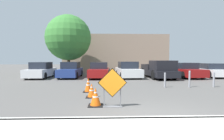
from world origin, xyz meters
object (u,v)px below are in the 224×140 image
at_px(traffic_cone_second, 92,91).
at_px(bollard_nearest, 165,80).
at_px(parked_car_second, 71,70).
at_px(pickup_truck, 159,70).
at_px(traffic_cone_nearest, 96,97).
at_px(parked_car_third, 99,71).
at_px(traffic_cone_third, 88,85).
at_px(road_closed_sign, 112,86).
at_px(parked_car_nearest, 41,71).
at_px(bollard_second, 189,79).
at_px(parked_car_sixth, 212,71).
at_px(parked_car_fifth, 185,70).
at_px(bollard_third, 214,79).
at_px(parked_car_fourth, 128,70).

distance_m(traffic_cone_second, bollard_nearest, 5.02).
xyz_separation_m(parked_car_second, pickup_truck, (8.21, -0.82, 0.06)).
relative_size(traffic_cone_nearest, parked_car_third, 0.15).
xyz_separation_m(traffic_cone_nearest, pickup_truck, (5.23, 9.47, 0.41)).
bearing_deg(traffic_cone_third, road_closed_sign, -68.75).
bearing_deg(pickup_truck, road_closed_sign, 61.72).
height_order(traffic_cone_second, parked_car_nearest, parked_car_nearest).
xyz_separation_m(road_closed_sign, bollard_second, (4.90, 4.33, -0.22)).
bearing_deg(parked_car_nearest, parked_car_second, -176.43).
bearing_deg(parked_car_sixth, traffic_cone_second, 42.79).
height_order(parked_car_nearest, bollard_nearest, parked_car_nearest).
height_order(road_closed_sign, parked_car_nearest, parked_car_nearest).
xyz_separation_m(parked_car_nearest, parked_car_fifth, (13.65, -0.06, -0.01)).
xyz_separation_m(traffic_cone_nearest, traffic_cone_second, (-0.26, 1.46, -0.02)).
bearing_deg(traffic_cone_third, parked_car_sixth, 33.60).
height_order(parked_car_sixth, bollard_third, parked_car_sixth).
distance_m(parked_car_second, parked_car_fifth, 10.92).
distance_m(parked_car_nearest, parked_car_fourth, 8.19).
relative_size(parked_car_third, bollard_third, 4.65).
xyz_separation_m(parked_car_nearest, bollard_third, (12.74, -6.00, -0.16)).
height_order(parked_car_fourth, parked_car_fifth, parked_car_fourth).
distance_m(traffic_cone_second, pickup_truck, 9.72).
distance_m(traffic_cone_third, bollard_nearest, 4.73).
height_order(traffic_cone_nearest, parked_car_third, parked_car_third).
distance_m(traffic_cone_nearest, pickup_truck, 10.82).
bearing_deg(bollard_nearest, parked_car_fourth, 103.74).
relative_size(parked_car_second, parked_car_third, 0.96).
distance_m(traffic_cone_nearest, parked_car_fifth, 12.83).
distance_m(traffic_cone_nearest, parked_car_fourth, 10.58).
height_order(parked_car_third, parked_car_sixth, parked_car_third).
height_order(traffic_cone_second, parked_car_third, parked_car_third).
height_order(parked_car_third, bollard_third, parked_car_third).
height_order(traffic_cone_nearest, bollard_nearest, bollard_nearest).
relative_size(road_closed_sign, parked_car_third, 0.32).
distance_m(parked_car_nearest, bollard_nearest, 11.41).
height_order(parked_car_fifth, bollard_third, parked_car_fifth).
bearing_deg(pickup_truck, traffic_cone_second, 52.79).
bearing_deg(road_closed_sign, parked_car_fourth, 79.91).
xyz_separation_m(road_closed_sign, traffic_cone_nearest, (-0.61, 0.21, -0.43)).
height_order(parked_car_nearest, bollard_third, parked_car_nearest).
height_order(road_closed_sign, bollard_third, road_closed_sign).
bearing_deg(road_closed_sign, parked_car_second, 108.90).
height_order(traffic_cone_second, parked_car_sixth, parked_car_sixth).
height_order(parked_car_fourth, pickup_truck, pickup_truck).
relative_size(parked_car_second, pickup_truck, 0.77).
xyz_separation_m(traffic_cone_third, parked_car_sixth, (11.23, 7.46, 0.27)).
bearing_deg(parked_car_third, bollard_second, 136.24).
relative_size(parked_car_nearest, parked_car_fifth, 0.89).
bearing_deg(bollard_third, pickup_truck, 108.66).
bearing_deg(parked_car_fourth, bollard_second, 112.23).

